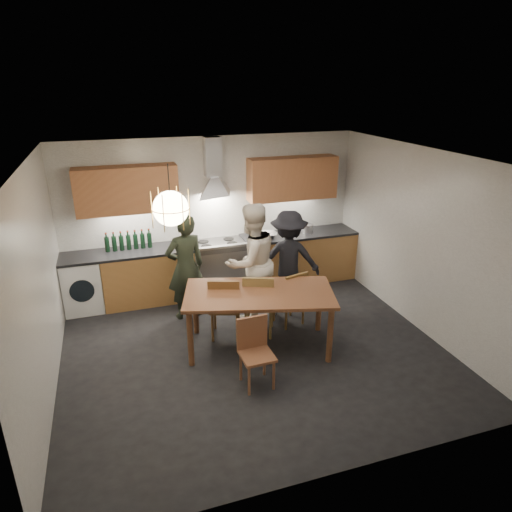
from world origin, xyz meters
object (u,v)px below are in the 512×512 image
object	(u,v)px
person_mid	(251,262)
wine_bottles	(128,240)
chair_front	(255,347)
dining_table	(259,299)
chair_back_left	(225,304)
stock_pot	(307,229)
person_right	(288,259)
person_left	(186,267)
mixing_bowl	(268,235)

from	to	relation	value
person_mid	wine_bottles	world-z (taller)	person_mid
chair_front	dining_table	bearing A→B (deg)	65.68
chair_back_left	stock_pot	size ratio (longest dim) A/B	4.67
person_right	wine_bottles	world-z (taller)	person_right
chair_back_left	stock_pot	xyz separation A→B (m)	(1.92, 1.55, 0.43)
dining_table	chair_back_left	size ratio (longest dim) A/B	2.28
chair_front	wine_bottles	xyz separation A→B (m)	(-1.24, 2.71, 0.57)
chair_front	person_right	world-z (taller)	person_right
dining_table	person_mid	size ratio (longest dim) A/B	1.19
person_left	dining_table	bearing A→B (deg)	112.29
dining_table	person_mid	world-z (taller)	person_mid
dining_table	chair_back_left	xyz separation A→B (m)	(-0.39, 0.34, -0.19)
dining_table	person_right	bearing A→B (deg)	67.37
person_right	wine_bottles	size ratio (longest dim) A/B	2.15
chair_front	stock_pot	xyz separation A→B (m)	(1.83, 2.62, 0.49)
person_left	wine_bottles	xyz separation A→B (m)	(-0.76, 0.83, 0.23)
mixing_bowl	wine_bottles	size ratio (longest dim) A/B	0.43
stock_pot	mixing_bowl	bearing A→B (deg)	-178.94
person_mid	person_left	bearing A→B (deg)	-37.94
dining_table	chair_front	distance (m)	0.82
person_mid	wine_bottles	distance (m)	2.05
chair_back_left	person_mid	distance (m)	0.84
dining_table	person_left	distance (m)	1.40
stock_pot	person_mid	bearing A→B (deg)	-142.85
dining_table	stock_pot	size ratio (longest dim) A/B	10.64
person_left	mixing_bowl	xyz separation A→B (m)	(1.56, 0.72, 0.12)
person_left	mixing_bowl	size ratio (longest dim) A/B	5.26
dining_table	stock_pot	distance (m)	2.45
person_right	wine_bottles	bearing A→B (deg)	-2.47
dining_table	chair_back_left	distance (m)	0.55
chair_back_left	wine_bottles	world-z (taller)	wine_bottles
chair_front	wine_bottles	bearing A→B (deg)	112.40
chair_front	mixing_bowl	bearing A→B (deg)	65.38
chair_front	mixing_bowl	xyz separation A→B (m)	(1.08, 2.60, 0.46)
chair_back_left	person_left	xyz separation A→B (m)	(-0.39, 0.82, 0.28)
person_mid	person_right	world-z (taller)	person_mid
person_right	chair_back_left	bearing A→B (deg)	49.37
person_left	person_right	world-z (taller)	person_left
chair_back_left	person_left	bearing A→B (deg)	-46.00
chair_back_left	person_left	size ratio (longest dim) A/B	0.57
person_mid	chair_front	bearing A→B (deg)	53.95
person_left	wine_bottles	bearing A→B (deg)	-58.94
chair_back_left	wine_bottles	bearing A→B (deg)	-36.49
mixing_bowl	chair_back_left	bearing A→B (deg)	-127.28
chair_back_left	stock_pot	distance (m)	2.51
person_left	person_mid	xyz separation A→B (m)	(0.94, -0.31, 0.08)
dining_table	chair_front	world-z (taller)	chair_front
person_right	mixing_bowl	distance (m)	0.82
chair_front	stock_pot	bearing A→B (deg)	52.99
chair_front	stock_pot	world-z (taller)	stock_pot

